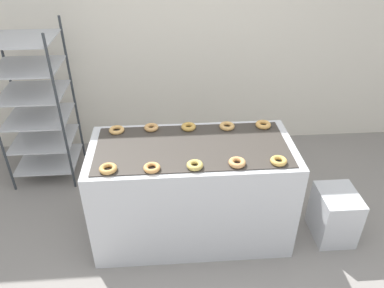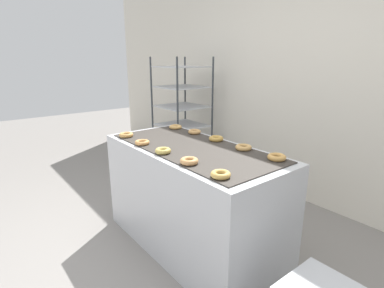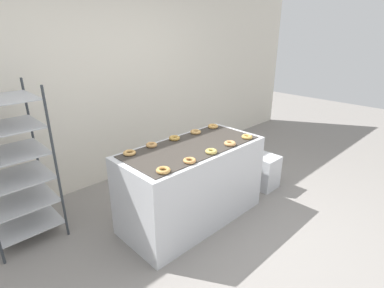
{
  "view_description": "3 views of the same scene",
  "coord_description": "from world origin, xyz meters",
  "px_view_note": "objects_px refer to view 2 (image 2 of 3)",
  "views": [
    {
      "loc": [
        -0.17,
        -1.73,
        2.4
      ],
      "look_at": [
        0.0,
        0.61,
        0.89
      ],
      "focal_mm": 35.0,
      "sensor_mm": 36.0,
      "label": 1
    },
    {
      "loc": [
        1.74,
        -0.77,
        1.53
      ],
      "look_at": [
        0.0,
        0.61,
        0.89
      ],
      "focal_mm": 28.0,
      "sensor_mm": 36.0,
      "label": 2
    },
    {
      "loc": [
        -1.99,
        -1.43,
        2.0
      ],
      "look_at": [
        0.0,
        0.61,
        0.89
      ],
      "focal_mm": 28.0,
      "sensor_mm": 36.0,
      "label": 3
    }
  ],
  "objects_px": {
    "donut_near_center": "(163,151)",
    "donut_near_leftmost": "(126,135)",
    "donut_near_rightmost": "(221,174)",
    "donut_far_right": "(243,147)",
    "donut_far_left": "(195,132)",
    "donut_far_center": "(216,139)",
    "donut_far_leftmost": "(175,127)",
    "donut_near_left": "(142,142)",
    "fryer_machine": "(192,197)",
    "donut_near_right": "(189,161)",
    "donut_far_rightmost": "(277,157)",
    "baking_rack_cart": "(182,116)"
  },
  "relations": [
    {
      "from": "donut_far_right",
      "to": "donut_far_rightmost",
      "type": "bearing_deg",
      "value": 0.18
    },
    {
      "from": "donut_near_leftmost",
      "to": "donut_far_center",
      "type": "xyz_separation_m",
      "value": [
        0.58,
        0.53,
        0.0
      ]
    },
    {
      "from": "donut_near_leftmost",
      "to": "donut_near_rightmost",
      "type": "distance_m",
      "value": 1.18
    },
    {
      "from": "donut_far_left",
      "to": "donut_far_center",
      "type": "distance_m",
      "value": 0.3
    },
    {
      "from": "fryer_machine",
      "to": "donut_near_leftmost",
      "type": "height_order",
      "value": "donut_near_leftmost"
    },
    {
      "from": "donut_near_rightmost",
      "to": "donut_far_rightmost",
      "type": "bearing_deg",
      "value": 88.74
    },
    {
      "from": "donut_far_right",
      "to": "donut_far_rightmost",
      "type": "distance_m",
      "value": 0.3
    },
    {
      "from": "donut_far_rightmost",
      "to": "donut_near_left",
      "type": "bearing_deg",
      "value": -149.62
    },
    {
      "from": "baking_rack_cart",
      "to": "donut_far_leftmost",
      "type": "height_order",
      "value": "baking_rack_cart"
    },
    {
      "from": "donut_near_leftmost",
      "to": "donut_far_rightmost",
      "type": "relative_size",
      "value": 0.99
    },
    {
      "from": "donut_near_left",
      "to": "donut_near_center",
      "type": "bearing_deg",
      "value": 1.05
    },
    {
      "from": "donut_near_left",
      "to": "donut_far_right",
      "type": "bearing_deg",
      "value": 41.23
    },
    {
      "from": "baking_rack_cart",
      "to": "donut_far_center",
      "type": "bearing_deg",
      "value": -26.13
    },
    {
      "from": "fryer_machine",
      "to": "donut_near_leftmost",
      "type": "bearing_deg",
      "value": -156.04
    },
    {
      "from": "donut_near_leftmost",
      "to": "donut_far_rightmost",
      "type": "bearing_deg",
      "value": 23.4
    },
    {
      "from": "baking_rack_cart",
      "to": "donut_far_center",
      "type": "relative_size",
      "value": 13.0
    },
    {
      "from": "donut_near_right",
      "to": "donut_near_leftmost",
      "type": "bearing_deg",
      "value": -179.66
    },
    {
      "from": "donut_near_leftmost",
      "to": "donut_near_left",
      "type": "distance_m",
      "value": 0.3
    },
    {
      "from": "donut_far_center",
      "to": "fryer_machine",
      "type": "bearing_deg",
      "value": -88.04
    },
    {
      "from": "donut_near_rightmost",
      "to": "donut_far_right",
      "type": "height_order",
      "value": "same"
    },
    {
      "from": "donut_near_leftmost",
      "to": "donut_near_right",
      "type": "distance_m",
      "value": 0.89
    },
    {
      "from": "donut_near_leftmost",
      "to": "donut_near_left",
      "type": "bearing_deg",
      "value": -1.76
    },
    {
      "from": "baking_rack_cart",
      "to": "donut_far_leftmost",
      "type": "bearing_deg",
      "value": -39.79
    },
    {
      "from": "donut_far_center",
      "to": "donut_far_right",
      "type": "height_order",
      "value": "donut_far_center"
    },
    {
      "from": "donut_near_leftmost",
      "to": "donut_near_left",
      "type": "relative_size",
      "value": 1.05
    },
    {
      "from": "donut_near_center",
      "to": "donut_far_leftmost",
      "type": "distance_m",
      "value": 0.79
    },
    {
      "from": "donut_far_rightmost",
      "to": "donut_near_right",
      "type": "bearing_deg",
      "value": -120.86
    },
    {
      "from": "donut_far_center",
      "to": "donut_far_left",
      "type": "bearing_deg",
      "value": 177.76
    },
    {
      "from": "donut_far_center",
      "to": "donut_far_leftmost",
      "type": "bearing_deg",
      "value": -179.46
    },
    {
      "from": "baking_rack_cart",
      "to": "donut_near_rightmost",
      "type": "bearing_deg",
      "value": -31.1
    },
    {
      "from": "donut_near_left",
      "to": "donut_near_right",
      "type": "distance_m",
      "value": 0.59
    },
    {
      "from": "donut_near_leftmost",
      "to": "donut_near_rightmost",
      "type": "xyz_separation_m",
      "value": [
        1.18,
        0.01,
        0.0
      ]
    },
    {
      "from": "donut_near_center",
      "to": "donut_far_rightmost",
      "type": "bearing_deg",
      "value": 40.93
    },
    {
      "from": "donut_far_left",
      "to": "donut_far_center",
      "type": "relative_size",
      "value": 0.96
    },
    {
      "from": "donut_far_center",
      "to": "donut_near_center",
      "type": "bearing_deg",
      "value": -88.89
    },
    {
      "from": "donut_far_rightmost",
      "to": "fryer_machine",
      "type": "bearing_deg",
      "value": -157.15
    },
    {
      "from": "donut_near_rightmost",
      "to": "donut_far_right",
      "type": "relative_size",
      "value": 0.96
    },
    {
      "from": "donut_far_leftmost",
      "to": "donut_far_right",
      "type": "xyz_separation_m",
      "value": [
        0.89,
        -0.01,
        0.0
      ]
    },
    {
      "from": "donut_near_leftmost",
      "to": "donut_far_left",
      "type": "distance_m",
      "value": 0.61
    },
    {
      "from": "fryer_machine",
      "to": "donut_near_rightmost",
      "type": "relative_size",
      "value": 13.28
    },
    {
      "from": "donut_near_leftmost",
      "to": "donut_near_center",
      "type": "xyz_separation_m",
      "value": [
        0.59,
        -0.0,
        0.0
      ]
    },
    {
      "from": "donut_far_leftmost",
      "to": "donut_far_center",
      "type": "relative_size",
      "value": 1.02
    },
    {
      "from": "donut_near_center",
      "to": "donut_near_leftmost",
      "type": "bearing_deg",
      "value": 179.64
    },
    {
      "from": "donut_near_right",
      "to": "donut_near_rightmost",
      "type": "height_order",
      "value": "donut_near_right"
    },
    {
      "from": "donut_near_right",
      "to": "donut_far_center",
      "type": "height_order",
      "value": "same"
    },
    {
      "from": "donut_far_center",
      "to": "donut_near_right",
      "type": "bearing_deg",
      "value": -59.69
    },
    {
      "from": "donut_far_leftmost",
      "to": "fryer_machine",
      "type": "bearing_deg",
      "value": -23.79
    },
    {
      "from": "donut_near_rightmost",
      "to": "donut_far_center",
      "type": "xyz_separation_m",
      "value": [
        -0.6,
        0.52,
        0.0
      ]
    },
    {
      "from": "donut_far_left",
      "to": "donut_far_center",
      "type": "xyz_separation_m",
      "value": [
        0.3,
        -0.01,
        0.0
      ]
    },
    {
      "from": "donut_near_rightmost",
      "to": "donut_far_leftmost",
      "type": "bearing_deg",
      "value": 156.31
    }
  ]
}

